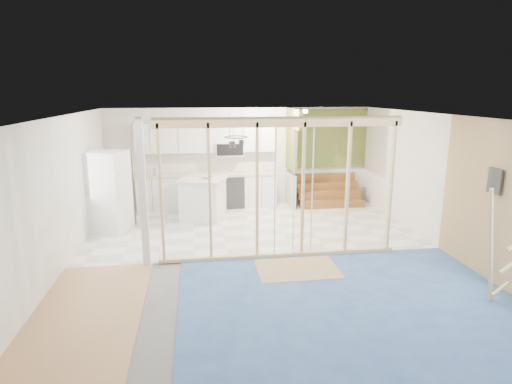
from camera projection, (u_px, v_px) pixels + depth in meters
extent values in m
cube|color=slate|center=(263.00, 258.00, 7.92)|extent=(7.00, 8.00, 0.01)
cube|color=white|center=(264.00, 116.00, 7.32)|extent=(7.00, 8.00, 0.01)
cube|color=white|center=(240.00, 157.00, 11.47)|extent=(7.00, 0.01, 2.60)
cube|color=white|center=(336.00, 291.00, 3.77)|extent=(7.00, 0.01, 2.60)
cube|color=white|center=(57.00, 197.00, 7.14)|extent=(0.01, 8.00, 2.60)
cube|color=white|center=(446.00, 184.00, 8.10)|extent=(0.01, 8.00, 2.60)
cube|color=white|center=(250.00, 225.00, 9.84)|extent=(7.00, 4.00, 0.02)
cube|color=teal|center=(354.00, 306.00, 6.13)|extent=(5.00, 4.00, 0.02)
cube|color=tan|center=(81.00, 326.00, 5.61)|extent=(1.50, 4.00, 0.02)
cube|color=tan|center=(297.00, 269.00, 7.41)|extent=(1.40, 1.00, 0.01)
cube|color=#D2B580|center=(281.00, 122.00, 7.39)|extent=(4.40, 0.09, 0.18)
cube|color=#D2B580|center=(279.00, 255.00, 7.95)|extent=(4.40, 0.09, 0.06)
cube|color=silver|center=(143.00, 194.00, 7.33)|extent=(0.12, 0.14, 2.60)
cube|color=#D2B580|center=(161.00, 193.00, 7.37)|extent=(0.04, 0.09, 2.40)
cube|color=#D2B580|center=(210.00, 192.00, 7.49)|extent=(0.04, 0.09, 2.40)
cube|color=#D2B580|center=(257.00, 190.00, 7.60)|extent=(0.04, 0.09, 2.40)
cube|color=#D2B580|center=(303.00, 189.00, 7.72)|extent=(0.04, 0.09, 2.40)
cube|color=#D2B580|center=(348.00, 187.00, 7.84)|extent=(0.04, 0.09, 2.40)
cube|color=#D2B580|center=(391.00, 186.00, 7.95)|extent=(0.04, 0.09, 2.40)
cylinder|color=silver|center=(275.00, 194.00, 7.64)|extent=(0.02, 0.02, 2.35)
cylinder|color=silver|center=(312.00, 192.00, 7.78)|extent=(0.02, 0.02, 2.35)
cylinder|color=silver|center=(294.00, 193.00, 7.71)|extent=(0.02, 0.02, 2.35)
cube|color=white|center=(208.00, 192.00, 11.26)|extent=(3.60, 0.60, 0.88)
cube|color=beige|center=(207.00, 174.00, 11.15)|extent=(3.66, 0.64, 0.05)
cube|color=white|center=(109.00, 206.00, 9.88)|extent=(0.60, 1.60, 0.88)
cube|color=beige|center=(108.00, 186.00, 9.78)|extent=(0.64, 1.64, 0.05)
cube|color=white|center=(206.00, 138.00, 11.05)|extent=(3.60, 0.34, 0.75)
cube|color=silver|center=(229.00, 149.00, 11.16)|extent=(0.72, 0.38, 0.36)
cube|color=black|center=(230.00, 150.00, 10.98)|extent=(0.68, 0.02, 0.30)
cube|color=olive|center=(291.00, 139.00, 11.11)|extent=(0.10, 0.90, 1.60)
cube|color=silver|center=(290.00, 190.00, 11.42)|extent=(0.10, 0.90, 0.90)
cube|color=olive|center=(298.00, 120.00, 10.30)|extent=(0.10, 0.50, 0.50)
cube|color=olive|center=(327.00, 139.00, 11.67)|extent=(2.20, 0.04, 1.60)
cube|color=silver|center=(326.00, 185.00, 11.97)|extent=(2.20, 0.04, 0.90)
cube|color=brown|center=(332.00, 204.00, 11.30)|extent=(1.70, 0.26, 0.20)
cube|color=brown|center=(329.00, 195.00, 11.51)|extent=(1.70, 0.26, 0.20)
cube|color=brown|center=(327.00, 185.00, 11.71)|extent=(1.70, 0.26, 0.20)
cube|color=brown|center=(324.00, 176.00, 11.92)|extent=(1.70, 0.26, 0.20)
torus|color=black|center=(236.00, 137.00, 9.24)|extent=(0.52, 0.52, 0.02)
cylinder|color=black|center=(229.00, 126.00, 9.16)|extent=(0.01, 0.01, 0.50)
cylinder|color=black|center=(243.00, 125.00, 9.20)|extent=(0.01, 0.01, 0.50)
cylinder|color=#333438|center=(232.00, 145.00, 9.16)|extent=(0.14, 0.14, 0.14)
cylinder|color=#333438|center=(241.00, 142.00, 9.38)|extent=(0.12, 0.12, 0.12)
cube|color=#333438|center=(495.00, 181.00, 6.66)|extent=(0.04, 0.30, 0.40)
cylinder|color=#FFEABF|center=(301.00, 111.00, 10.42)|extent=(0.32, 0.32, 0.08)
cube|color=white|center=(108.00, 192.00, 9.27)|extent=(0.97, 0.95, 1.77)
cube|color=#333438|center=(126.00, 191.00, 9.32)|extent=(0.25, 0.68, 1.74)
cube|color=white|center=(203.00, 200.00, 10.27)|extent=(1.16, 1.16, 0.93)
cube|color=beige|center=(202.00, 179.00, 10.15)|extent=(1.30, 1.30, 0.05)
imported|color=beige|center=(208.00, 177.00, 10.12)|extent=(0.32, 0.32, 0.06)
imported|color=silver|center=(156.00, 170.00, 10.83)|extent=(0.13, 0.13, 0.27)
imported|color=silver|center=(267.00, 168.00, 11.40)|extent=(0.11, 0.11, 0.19)
cube|color=tan|center=(491.00, 247.00, 5.99)|extent=(0.39, 0.21, 1.74)
cube|color=tan|center=(501.00, 289.00, 6.17)|extent=(0.40, 0.21, 0.12)
cube|color=tan|center=(508.00, 267.00, 6.10)|extent=(0.40, 0.21, 0.12)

